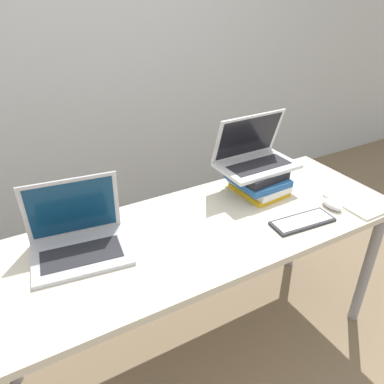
{
  "coord_description": "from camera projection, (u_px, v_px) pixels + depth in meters",
  "views": [
    {
      "loc": [
        -0.64,
        -0.75,
        1.6
      ],
      "look_at": [
        -0.04,
        0.31,
        0.9
      ],
      "focal_mm": 35.0,
      "sensor_mm": 36.0,
      "label": 1
    }
  ],
  "objects": [
    {
      "name": "wall_back",
      "position": [
        85.0,
        26.0,
        2.24
      ],
      "size": [
        8.0,
        0.05,
        2.7
      ],
      "color": "silver",
      "rests_on": "ground_plane"
    },
    {
      "name": "desk",
      "position": [
        201.0,
        243.0,
        1.55
      ],
      "size": [
        1.75,
        0.62,
        0.72
      ],
      "color": "beige",
      "rests_on": "ground_plane"
    },
    {
      "name": "laptop_left",
      "position": [
        78.0,
        238.0,
        1.37
      ],
      "size": [
        0.38,
        0.3,
        0.27
      ],
      "color": "#B2B2B7",
      "rests_on": "desk"
    },
    {
      "name": "book_stack",
      "position": [
        258.0,
        180.0,
        1.74
      ],
      "size": [
        0.23,
        0.27,
        0.12
      ],
      "color": "gold",
      "rests_on": "desk"
    },
    {
      "name": "laptop_on_books",
      "position": [
        254.0,
        156.0,
        1.72
      ],
      "size": [
        0.36,
        0.24,
        0.24
      ],
      "color": "silver",
      "rests_on": "book_stack"
    },
    {
      "name": "wireless_keyboard",
      "position": [
        302.0,
        221.0,
        1.54
      ],
      "size": [
        0.28,
        0.12,
        0.01
      ],
      "color": "#28282D",
      "rests_on": "desk"
    },
    {
      "name": "mouse",
      "position": [
        332.0,
        204.0,
        1.64
      ],
      "size": [
        0.06,
        0.11,
        0.03
      ],
      "color": "white",
      "rests_on": "desk"
    },
    {
      "name": "notepad",
      "position": [
        358.0,
        202.0,
        1.68
      ],
      "size": [
        0.19,
        0.24,
        0.01
      ],
      "color": "silver",
      "rests_on": "desk"
    }
  ]
}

